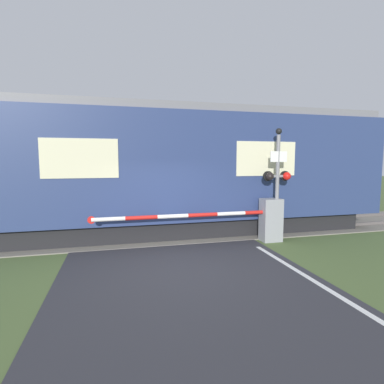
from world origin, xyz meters
name	(u,v)px	position (x,y,z in m)	size (l,w,h in m)	color
ground_plane	(181,267)	(0.00, 0.00, 0.00)	(80.00, 80.00, 0.00)	#4C6033
track_bed	(160,233)	(0.00, 3.34, 0.02)	(36.00, 3.20, 0.13)	slate
train	(85,171)	(-2.33, 3.34, 2.12)	(19.89, 2.74, 4.15)	black
crossing_barrier	(259,219)	(2.72, 1.56, 0.69)	(5.59, 0.44, 1.30)	gray
signal_post	(278,178)	(3.26, 1.48, 1.93)	(0.86, 0.26, 3.39)	gray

